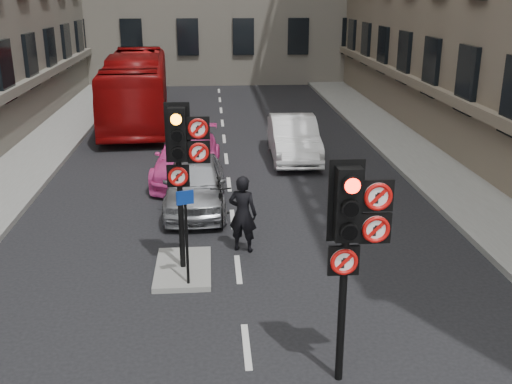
{
  "coord_description": "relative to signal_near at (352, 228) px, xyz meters",
  "views": [
    {
      "loc": [
        -0.51,
        -6.9,
        5.88
      ],
      "look_at": [
        0.21,
        2.64,
        2.6
      ],
      "focal_mm": 42.0,
      "sensor_mm": 36.0,
      "label": 1
    }
  ],
  "objects": [
    {
      "name": "pavement_right",
      "position": [
        5.71,
        11.01,
        -2.5
      ],
      "size": [
        3.0,
        50.0,
        0.16
      ],
      "primitive_type": "cube",
      "color": "gray",
      "rests_on": "ground"
    },
    {
      "name": "car_white",
      "position": [
        0.94,
        12.88,
        -1.83
      ],
      "size": [
        1.71,
        4.61,
        1.51
      ],
      "primitive_type": "imported",
      "rotation": [
        0.0,
        0.0,
        -0.02
      ],
      "color": "white",
      "rests_on": "ground"
    },
    {
      "name": "centre_island",
      "position": [
        -2.69,
        4.01,
        -2.52
      ],
      "size": [
        1.2,
        2.0,
        0.12
      ],
      "primitive_type": "cube",
      "color": "gray",
      "rests_on": "ground"
    },
    {
      "name": "info_sign",
      "position": [
        -2.55,
        3.19,
        -1.16
      ],
      "size": [
        0.34,
        0.15,
        2.02
      ],
      "rotation": [
        0.0,
        0.0,
        0.32
      ],
      "color": "black",
      "rests_on": "centre_island"
    },
    {
      "name": "bus_red",
      "position": [
        -5.34,
        19.64,
        -1.05
      ],
      "size": [
        3.24,
        11.13,
        3.06
      ],
      "primitive_type": "imported",
      "rotation": [
        0.0,
        0.0,
        0.06
      ],
      "color": "maroon",
      "rests_on": "ground"
    },
    {
      "name": "motorcyclist",
      "position": [
        -1.32,
        5.01,
        -1.66
      ],
      "size": [
        0.78,
        0.65,
        1.84
      ],
      "primitive_type": "imported",
      "rotation": [
        0.0,
        0.0,
        2.78
      ],
      "color": "black",
      "rests_on": "ground"
    },
    {
      "name": "signal_near",
      "position": [
        0.0,
        0.0,
        0.0
      ],
      "size": [
        0.91,
        0.4,
        3.58
      ],
      "color": "black",
      "rests_on": "ground"
    },
    {
      "name": "car_pink",
      "position": [
        -2.8,
        10.81,
        -1.9
      ],
      "size": [
        2.3,
        4.84,
        1.36
      ],
      "primitive_type": "imported",
      "rotation": [
        0.0,
        0.0,
        -0.09
      ],
      "color": "#EE46A2",
      "rests_on": "ground"
    },
    {
      "name": "car_silver",
      "position": [
        -2.49,
        8.0,
        -1.87
      ],
      "size": [
        1.69,
        4.21,
        1.43
      ],
      "primitive_type": "imported",
      "rotation": [
        0.0,
        0.0,
        -0.0
      ],
      "color": "#9B9DA2",
      "rests_on": "ground"
    },
    {
      "name": "signal_far",
      "position": [
        -2.6,
        4.0,
        0.12
      ],
      "size": [
        0.91,
        0.4,
        3.58
      ],
      "color": "black",
      "rests_on": "centre_island"
    },
    {
      "name": "motorcycle",
      "position": [
        -1.82,
        6.89,
        -2.02
      ],
      "size": [
        0.62,
        1.9,
        1.13
      ],
      "primitive_type": "imported",
      "rotation": [
        0.0,
        0.0,
        0.05
      ],
      "color": "black",
      "rests_on": "ground"
    },
    {
      "name": "pavement_left",
      "position": [
        -8.69,
        11.01,
        -2.5
      ],
      "size": [
        3.0,
        50.0,
        0.16
      ],
      "primitive_type": "cube",
      "color": "gray",
      "rests_on": "ground"
    }
  ]
}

